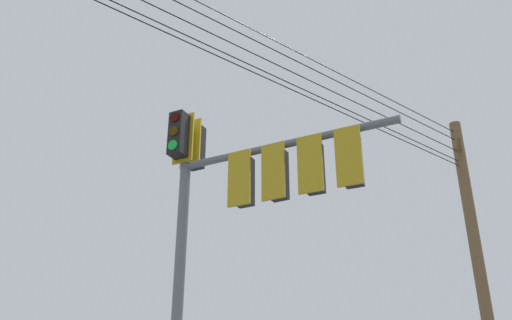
{
  "coord_description": "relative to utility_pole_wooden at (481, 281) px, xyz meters",
  "views": [
    {
      "loc": [
        -9.54,
        2.83,
        1.6
      ],
      "look_at": [
        -0.77,
        -0.13,
        5.94
      ],
      "focal_mm": 39.91,
      "sensor_mm": 36.0,
      "label": 1
    }
  ],
  "objects": [
    {
      "name": "signal_mast_assembly",
      "position": [
        -4.3,
        8.66,
        -0.12
      ],
      "size": [
        3.43,
        3.38,
        7.19
      ],
      "color": "slate",
      "rests_on": "ground"
    },
    {
      "name": "overhead_wire_span",
      "position": [
        -3.84,
        10.39,
        4.17
      ],
      "size": [
        7.7,
        20.79,
        1.23
      ],
      "color": "black"
    },
    {
      "name": "utility_pole_wooden",
      "position": [
        0.0,
        0.0,
        0.0
      ],
      "size": [
        1.94,
        1.55,
        10.54
      ],
      "color": "brown",
      "rests_on": "ground"
    }
  ]
}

